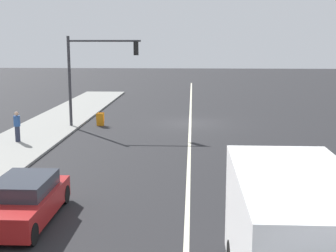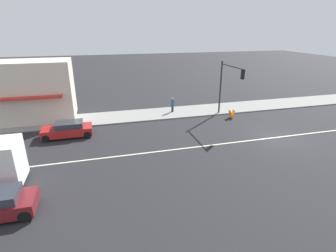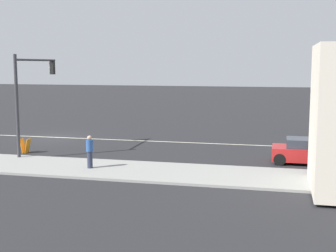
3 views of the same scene
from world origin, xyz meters
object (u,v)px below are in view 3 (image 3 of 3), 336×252
Objects in this scene: traffic_signal_main at (30,87)px; hatchback_red at (312,152)px; pedestrian at (90,151)px; warning_aframe_sign at (25,146)px.

hatchback_red is (-1.12, 15.54, -3.26)m from traffic_signal_main.
hatchback_red is (-4.18, 10.67, -0.33)m from pedestrian.
traffic_signal_main is 15.92m from hatchback_red.
traffic_signal_main is at bearing -122.09° from pedestrian.
traffic_signal_main is 6.46m from pedestrian.
pedestrian is at bearing 57.91° from traffic_signal_main.
hatchback_red is (-0.81, 16.16, 0.21)m from warning_aframe_sign.
traffic_signal_main is 3.48× the size of pedestrian.
hatchback_red is at bearing 94.14° from traffic_signal_main.
pedestrian is 6.47m from warning_aframe_sign.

